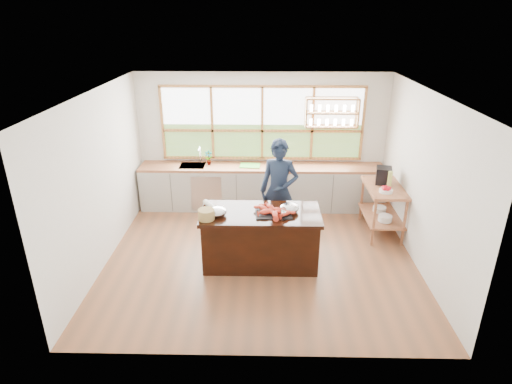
{
  "coord_description": "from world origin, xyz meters",
  "views": [
    {
      "loc": [
        0.05,
        -6.15,
        3.77
      ],
      "look_at": [
        -0.08,
        0.15,
        1.09
      ],
      "focal_mm": 30.0,
      "sensor_mm": 36.0,
      "label": 1
    }
  ],
  "objects_px": {
    "espresso_machine": "(384,175)",
    "wicker_basket": "(206,214)",
    "cook": "(279,191)",
    "island": "(261,238)"
  },
  "relations": [
    {
      "from": "island",
      "to": "cook",
      "type": "height_order",
      "value": "cook"
    },
    {
      "from": "cook",
      "to": "wicker_basket",
      "type": "relative_size",
      "value": 7.43
    },
    {
      "from": "espresso_machine",
      "to": "wicker_basket",
      "type": "relative_size",
      "value": 1.22
    },
    {
      "from": "cook",
      "to": "wicker_basket",
      "type": "height_order",
      "value": "cook"
    },
    {
      "from": "island",
      "to": "espresso_machine",
      "type": "bearing_deg",
      "value": 29.82
    },
    {
      "from": "cook",
      "to": "wicker_basket",
      "type": "bearing_deg",
      "value": -122.45
    },
    {
      "from": "cook",
      "to": "island",
      "type": "bearing_deg",
      "value": -96.9
    },
    {
      "from": "island",
      "to": "cook",
      "type": "xyz_separation_m",
      "value": [
        0.31,
        0.82,
        0.46
      ]
    },
    {
      "from": "cook",
      "to": "espresso_machine",
      "type": "height_order",
      "value": "cook"
    },
    {
      "from": "cook",
      "to": "wicker_basket",
      "type": "distance_m",
      "value": 1.54
    }
  ]
}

